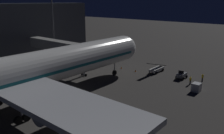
{
  "coord_description": "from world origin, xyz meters",
  "views": [
    {
      "loc": [
        -33.74,
        27.41,
        16.93
      ],
      "look_at": [
        -3.0,
        -9.31,
        3.5
      ],
      "focal_mm": 38.01,
      "sensor_mm": 36.0,
      "label": 1
    }
  ],
  "objects_px": {
    "traffic_cone_nose_starboard": "(121,68)",
    "ground_crew_marshaller_fwd": "(203,77)",
    "belt_loader": "(157,69)",
    "baggage_tug_spare": "(182,75)",
    "airliner_at_gate": "(17,75)",
    "jet_bridge": "(64,47)",
    "apron_floodlight_mast": "(53,23)",
    "baggage_container_near_belt": "(196,87)",
    "ground_crew_by_belt_loader": "(190,80)",
    "traffic_cone_nose_port": "(135,71)"
  },
  "relations": [
    {
      "from": "apron_floodlight_mast",
      "to": "baggage_container_near_belt",
      "type": "distance_m",
      "value": 45.2
    },
    {
      "from": "ground_crew_marshaller_fwd",
      "to": "traffic_cone_nose_starboard",
      "type": "bearing_deg",
      "value": 8.59
    },
    {
      "from": "jet_bridge",
      "to": "traffic_cone_nose_port",
      "type": "distance_m",
      "value": 18.57
    },
    {
      "from": "airliner_at_gate",
      "to": "jet_bridge",
      "type": "distance_m",
      "value": 22.41
    },
    {
      "from": "ground_crew_marshaller_fwd",
      "to": "traffic_cone_nose_port",
      "type": "height_order",
      "value": "ground_crew_marshaller_fwd"
    },
    {
      "from": "baggage_container_near_belt",
      "to": "traffic_cone_nose_starboard",
      "type": "xyz_separation_m",
      "value": [
        20.87,
        -3.33,
        -0.55
      ]
    },
    {
      "from": "belt_loader",
      "to": "baggage_tug_spare",
      "type": "bearing_deg",
      "value": 173.87
    },
    {
      "from": "airliner_at_gate",
      "to": "baggage_tug_spare",
      "type": "relative_size",
      "value": 23.35
    },
    {
      "from": "jet_bridge",
      "to": "apron_floodlight_mast",
      "type": "distance_m",
      "value": 15.9
    },
    {
      "from": "baggage_container_near_belt",
      "to": "ground_crew_by_belt_loader",
      "type": "distance_m",
      "value": 3.97
    },
    {
      "from": "baggage_tug_spare",
      "to": "belt_loader",
      "type": "height_order",
      "value": "belt_loader"
    },
    {
      "from": "jet_bridge",
      "to": "ground_crew_by_belt_loader",
      "type": "xyz_separation_m",
      "value": [
        -28.22,
        -10.25,
        -5.05
      ]
    },
    {
      "from": "airliner_at_gate",
      "to": "traffic_cone_nose_starboard",
      "type": "bearing_deg",
      "value": -85.72
    },
    {
      "from": "airliner_at_gate",
      "to": "baggage_container_near_belt",
      "type": "distance_m",
      "value": 32.45
    },
    {
      "from": "airliner_at_gate",
      "to": "belt_loader",
      "type": "xyz_separation_m",
      "value": [
        -6.36,
        -32.41,
        -5.03
      ]
    },
    {
      "from": "traffic_cone_nose_starboard",
      "to": "ground_crew_marshaller_fwd",
      "type": "bearing_deg",
      "value": -171.41
    },
    {
      "from": "ground_crew_marshaller_fwd",
      "to": "traffic_cone_nose_port",
      "type": "relative_size",
      "value": 3.47
    },
    {
      "from": "belt_loader",
      "to": "baggage_container_near_belt",
      "type": "xyz_separation_m",
      "value": [
        -12.3,
        6.35,
        -0.02
      ]
    },
    {
      "from": "baggage_tug_spare",
      "to": "baggage_container_near_belt",
      "type": "distance_m",
      "value": 7.88
    },
    {
      "from": "apron_floodlight_mast",
      "to": "ground_crew_by_belt_loader",
      "type": "xyz_separation_m",
      "value": [
        -41.7,
        -3.07,
        -9.46
      ]
    },
    {
      "from": "ground_crew_by_belt_loader",
      "to": "traffic_cone_nose_starboard",
      "type": "distance_m",
      "value": 18.41
    },
    {
      "from": "airliner_at_gate",
      "to": "traffic_cone_nose_starboard",
      "type": "distance_m",
      "value": 30.0
    },
    {
      "from": "airliner_at_gate",
      "to": "jet_bridge",
      "type": "relative_size",
      "value": 2.72
    },
    {
      "from": "apron_floodlight_mast",
      "to": "belt_loader",
      "type": "distance_m",
      "value": 33.87
    },
    {
      "from": "jet_bridge",
      "to": "baggage_container_near_belt",
      "type": "bearing_deg",
      "value": -166.88
    },
    {
      "from": "apron_floodlight_mast",
      "to": "jet_bridge",
      "type": "bearing_deg",
      "value": 151.96
    },
    {
      "from": "airliner_at_gate",
      "to": "ground_crew_marshaller_fwd",
      "type": "height_order",
      "value": "airliner_at_gate"
    },
    {
      "from": "baggage_container_near_belt",
      "to": "traffic_cone_nose_port",
      "type": "distance_m",
      "value": 16.81
    },
    {
      "from": "belt_loader",
      "to": "jet_bridge",
      "type": "bearing_deg",
      "value": 36.29
    },
    {
      "from": "ground_crew_marshaller_fwd",
      "to": "traffic_cone_nose_port",
      "type": "distance_m",
      "value": 15.68
    },
    {
      "from": "ground_crew_by_belt_loader",
      "to": "belt_loader",
      "type": "bearing_deg",
      "value": -18.28
    },
    {
      "from": "ground_crew_by_belt_loader",
      "to": "airliner_at_gate",
      "type": "bearing_deg",
      "value": 60.95
    },
    {
      "from": "baggage_tug_spare",
      "to": "belt_loader",
      "type": "relative_size",
      "value": 0.31
    },
    {
      "from": "apron_floodlight_mast",
      "to": "traffic_cone_nose_starboard",
      "type": "relative_size",
      "value": 32.66
    },
    {
      "from": "jet_bridge",
      "to": "ground_crew_by_belt_loader",
      "type": "bearing_deg",
      "value": -160.03
    },
    {
      "from": "traffic_cone_nose_starboard",
      "to": "baggage_container_near_belt",
      "type": "bearing_deg",
      "value": 170.94
    },
    {
      "from": "airliner_at_gate",
      "to": "traffic_cone_nose_port",
      "type": "distance_m",
      "value": 30.0
    },
    {
      "from": "jet_bridge",
      "to": "traffic_cone_nose_starboard",
      "type": "bearing_deg",
      "value": -133.15
    },
    {
      "from": "baggage_tug_spare",
      "to": "traffic_cone_nose_port",
      "type": "xyz_separation_m",
      "value": [
        10.94,
        2.29,
        -0.51
      ]
    },
    {
      "from": "baggage_tug_spare",
      "to": "traffic_cone_nose_port",
      "type": "distance_m",
      "value": 11.19
    },
    {
      "from": "jet_bridge",
      "to": "baggage_tug_spare",
      "type": "bearing_deg",
      "value": -153.09
    },
    {
      "from": "ground_crew_by_belt_loader",
      "to": "baggage_tug_spare",
      "type": "bearing_deg",
      "value": -39.51
    },
    {
      "from": "apron_floodlight_mast",
      "to": "baggage_tug_spare",
      "type": "distance_m",
      "value": 40.22
    },
    {
      "from": "apron_floodlight_mast",
      "to": "airliner_at_gate",
      "type": "bearing_deg",
      "value": 134.35
    },
    {
      "from": "airliner_at_gate",
      "to": "traffic_cone_nose_port",
      "type": "relative_size",
      "value": 110.99
    },
    {
      "from": "jet_bridge",
      "to": "traffic_cone_nose_starboard",
      "type": "height_order",
      "value": "jet_bridge"
    },
    {
      "from": "belt_loader",
      "to": "traffic_cone_nose_port",
      "type": "bearing_deg",
      "value": 35.97
    },
    {
      "from": "jet_bridge",
      "to": "baggage_tug_spare",
      "type": "height_order",
      "value": "jet_bridge"
    },
    {
      "from": "apron_floodlight_mast",
      "to": "baggage_tug_spare",
      "type": "xyz_separation_m",
      "value": [
        -38.64,
        -5.59,
        -9.64
      ]
    },
    {
      "from": "airliner_at_gate",
      "to": "ground_crew_by_belt_loader",
      "type": "xyz_separation_m",
      "value": [
        -16.2,
        -29.16,
        -4.92
      ]
    }
  ]
}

